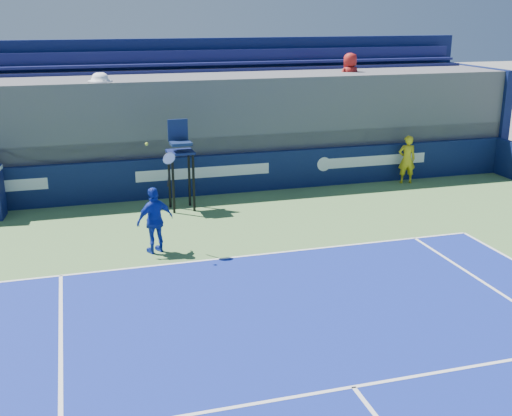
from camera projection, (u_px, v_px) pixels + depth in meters
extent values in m
imported|color=gold|center=(407.00, 159.00, 20.28)|extent=(0.62, 0.47, 1.54)
cube|color=white|center=(251.00, 255.00, 14.40)|extent=(10.97, 0.07, 0.00)
cube|color=white|center=(353.00, 387.00, 9.37)|extent=(8.23, 0.07, 0.00)
cube|color=#0B1742|center=(203.00, 176.00, 19.02)|extent=(20.40, 0.20, 1.20)
cube|color=white|center=(204.00, 172.00, 18.89)|extent=(4.00, 0.01, 0.32)
cube|color=white|center=(374.00, 161.00, 20.35)|extent=(3.60, 0.01, 0.32)
cylinder|color=white|center=(324.00, 164.00, 19.90)|extent=(0.44, 0.01, 0.44)
cylinder|color=black|center=(173.00, 185.00, 17.22)|extent=(0.07, 0.07, 1.60)
cylinder|color=black|center=(194.00, 183.00, 17.39)|extent=(0.07, 0.07, 1.60)
cylinder|color=black|center=(169.00, 180.00, 17.73)|extent=(0.07, 0.07, 1.60)
cylinder|color=black|center=(189.00, 178.00, 17.90)|extent=(0.07, 0.07, 1.60)
cube|color=#0F194B|center=(180.00, 152.00, 17.31)|extent=(0.72, 0.72, 0.06)
cube|color=#14234B|center=(181.00, 144.00, 17.15)|extent=(0.56, 0.47, 0.08)
cube|color=#131F49|center=(178.00, 130.00, 17.39)|extent=(0.55, 0.08, 0.60)
imported|color=#142CA3|center=(155.00, 220.00, 14.41)|extent=(0.97, 0.67, 1.53)
cylinder|color=black|center=(169.00, 179.00, 14.28)|extent=(0.07, 0.16, 0.39)
torus|color=silver|center=(169.00, 158.00, 14.08)|extent=(0.31, 0.19, 0.29)
cylinder|color=white|center=(169.00, 158.00, 14.08)|extent=(0.26, 0.15, 0.24)
sphere|color=#C7DC31|center=(147.00, 144.00, 13.73)|extent=(0.07, 0.07, 0.07)
cube|color=#525257|center=(190.00, 128.00, 20.44)|extent=(20.40, 3.60, 3.38)
cube|color=#525257|center=(199.00, 143.00, 19.26)|extent=(20.40, 0.90, 0.55)
cube|color=#151951|center=(199.00, 128.00, 19.03)|extent=(20.00, 0.45, 0.08)
cube|color=#151951|center=(197.00, 120.00, 19.20)|extent=(20.00, 0.06, 0.45)
cube|color=#525257|center=(193.00, 120.00, 19.93)|extent=(20.40, 0.90, 0.55)
cube|color=#151951|center=(193.00, 105.00, 19.70)|extent=(20.00, 0.45, 0.08)
cube|color=#151951|center=(191.00, 98.00, 19.87)|extent=(20.00, 0.06, 0.45)
cube|color=#525257|center=(187.00, 99.00, 20.59)|extent=(20.40, 0.90, 0.55)
cube|color=#151951|center=(187.00, 84.00, 20.36)|extent=(20.00, 0.45, 0.08)
cube|color=#151951|center=(185.00, 77.00, 20.53)|extent=(20.00, 0.06, 0.45)
cube|color=#525257|center=(182.00, 79.00, 21.26)|extent=(20.40, 0.90, 0.55)
cube|color=#151951|center=(182.00, 64.00, 21.02)|extent=(20.00, 0.45, 0.08)
cube|color=#151951|center=(180.00, 57.00, 21.19)|extent=(20.00, 0.06, 0.45)
cube|color=#0C1647|center=(179.00, 104.00, 22.08)|extent=(20.80, 0.30, 4.40)
cube|color=#0C1647|center=(472.00, 114.00, 23.20)|extent=(0.30, 3.90, 3.40)
imported|color=white|center=(102.00, 106.00, 18.12)|extent=(1.32, 0.91, 1.86)
imported|color=#A51A17|center=(350.00, 79.00, 20.95)|extent=(0.90, 0.68, 1.66)
imported|color=black|center=(431.00, 99.00, 20.98)|extent=(0.58, 0.41, 1.50)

